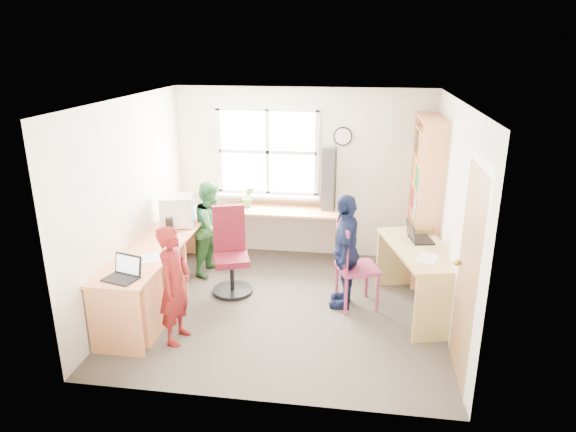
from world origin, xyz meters
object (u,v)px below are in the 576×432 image
object	(u,v)px
cd_tower	(329,179)
potted_plant	(248,197)
bookshelf	(424,202)
person_green	(212,228)
laptop_left	(124,273)
swivel_chair	(231,256)
person_navy	(346,251)
crt_monitor	(177,211)
l_desk	(168,275)
wooden_chair	(351,263)
right_desk	(420,265)
laptop_right	(417,236)
person_red	(175,285)

from	to	relation	value
cd_tower	potted_plant	world-z (taller)	cd_tower
bookshelf	person_green	bearing A→B (deg)	-173.10
laptop_left	bookshelf	bearing A→B (deg)	51.05
swivel_chair	person_navy	bearing A→B (deg)	-26.68
swivel_chair	crt_monitor	xyz separation A→B (m)	(-0.73, 0.21, 0.48)
crt_monitor	person_navy	size ratio (longest dim) A/B	0.34
potted_plant	crt_monitor	bearing A→B (deg)	-129.77
person_green	person_navy	world-z (taller)	person_navy
swivel_chair	laptop_left	bearing A→B (deg)	-138.52
l_desk	swivel_chair	xyz separation A→B (m)	(0.58, 0.62, 0.01)
l_desk	person_green	bearing A→B (deg)	80.07
crt_monitor	person_navy	xyz separation A→B (m)	(2.14, -0.39, -0.27)
bookshelf	wooden_chair	bearing A→B (deg)	-130.29
l_desk	laptop_left	world-z (taller)	laptop_left
l_desk	swivel_chair	bearing A→B (deg)	47.01
right_desk	cd_tower	xyz separation A→B (m)	(-1.14, 1.34, 0.62)
crt_monitor	bookshelf	bearing A→B (deg)	-2.15
bookshelf	wooden_chair	size ratio (longest dim) A/B	2.06
laptop_left	laptop_right	xyz separation A→B (m)	(2.95, 1.35, 0.04)
laptop_right	cd_tower	xyz separation A→B (m)	(-1.11, 1.13, 0.35)
potted_plant	person_red	xyz separation A→B (m)	(-0.27, -2.28, -0.27)
right_desk	wooden_chair	bearing A→B (deg)	165.77
person_red	person_green	world-z (taller)	person_red
l_desk	person_green	xyz separation A→B (m)	(0.20, 1.14, 0.17)
l_desk	person_red	distance (m)	0.67
laptop_left	person_navy	distance (m)	2.44
laptop_left	cd_tower	bearing A→B (deg)	69.35
wooden_chair	swivel_chair	bearing A→B (deg)	152.82
crt_monitor	cd_tower	distance (m)	2.08
right_desk	laptop_right	bearing A→B (deg)	84.26
wooden_chair	laptop_left	bearing A→B (deg)	-172.30
bookshelf	laptop_right	size ratio (longest dim) A/B	5.60
l_desk	cd_tower	size ratio (longest dim) A/B	3.33
bookshelf	person_red	distance (m)	3.37
swivel_chair	person_red	xyz separation A→B (m)	(-0.27, -1.19, 0.17)
wooden_chair	laptop_right	world-z (taller)	wooden_chair
bookshelf	cd_tower	xyz separation A→B (m)	(-1.26, 0.30, 0.19)
l_desk	wooden_chair	bearing A→B (deg)	11.40
l_desk	person_green	size ratio (longest dim) A/B	2.34
laptop_left	person_green	xyz separation A→B (m)	(0.35, 1.85, -0.17)
right_desk	wooden_chair	world-z (taller)	wooden_chair
wooden_chair	bookshelf	bearing A→B (deg)	30.42
bookshelf	wooden_chair	world-z (taller)	bookshelf
bookshelf	person_green	world-z (taller)	bookshelf
swivel_chair	wooden_chair	bearing A→B (deg)	-27.58
l_desk	laptop_left	size ratio (longest dim) A/B	7.75
crt_monitor	cd_tower	world-z (taller)	cd_tower
l_desk	right_desk	xyz separation A→B (m)	(2.83, 0.43, 0.12)
wooden_chair	person_red	distance (m)	2.02
person_red	cd_tower	bearing A→B (deg)	-24.92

